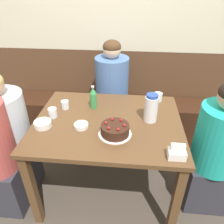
# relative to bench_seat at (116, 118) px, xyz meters

# --- Properties ---
(ground_plane) EXTENTS (12.00, 12.00, 0.00)m
(ground_plane) POSITION_rel_bench_seat_xyz_m (0.00, -0.83, -0.24)
(ground_plane) COLOR #4C4238
(back_wall) EXTENTS (4.80, 0.04, 2.50)m
(back_wall) POSITION_rel_bench_seat_xyz_m (0.00, 0.22, 1.01)
(back_wall) COLOR brown
(back_wall) RESTS_ON ground_plane
(bench_seat) EXTENTS (2.44, 0.38, 0.48)m
(bench_seat) POSITION_rel_bench_seat_xyz_m (0.00, 0.00, 0.00)
(bench_seat) COLOR #381E11
(bench_seat) RESTS_ON ground_plane
(dining_table) EXTENTS (1.16, 0.92, 0.76)m
(dining_table) POSITION_rel_bench_seat_xyz_m (0.00, -0.83, 0.42)
(dining_table) COLOR brown
(dining_table) RESTS_ON ground_plane
(birthday_cake) EXTENTS (0.24, 0.24, 0.10)m
(birthday_cake) POSITION_rel_bench_seat_xyz_m (0.07, -1.00, 0.56)
(birthday_cake) COLOR white
(birthday_cake) RESTS_ON dining_table
(water_pitcher) EXTENTS (0.10, 0.10, 0.23)m
(water_pitcher) POSITION_rel_bench_seat_xyz_m (0.33, -0.79, 0.63)
(water_pitcher) COLOR white
(water_pitcher) RESTS_ON dining_table
(soju_bottle) EXTENTS (0.06, 0.06, 0.20)m
(soju_bottle) POSITION_rel_bench_seat_xyz_m (-0.15, -0.64, 0.62)
(soju_bottle) COLOR #388E4C
(soju_bottle) RESTS_ON dining_table
(napkin_holder) EXTENTS (0.11, 0.08, 0.11)m
(napkin_holder) POSITION_rel_bench_seat_xyz_m (0.48, -1.20, 0.56)
(napkin_holder) COLOR white
(napkin_holder) RESTS_ON dining_table
(bowl_soup_white) EXTENTS (0.13, 0.13, 0.04)m
(bowl_soup_white) POSITION_rel_bench_seat_xyz_m (-0.48, -0.96, 0.54)
(bowl_soup_white) COLOR white
(bowl_soup_white) RESTS_ON dining_table
(bowl_rice_small) EXTENTS (0.11, 0.11, 0.03)m
(bowl_rice_small) POSITION_rel_bench_seat_xyz_m (-0.19, -0.94, 0.54)
(bowl_rice_small) COLOR white
(bowl_rice_small) RESTS_ON dining_table
(glass_water_tall) EXTENTS (0.08, 0.08, 0.08)m
(glass_water_tall) POSITION_rel_bench_seat_xyz_m (0.42, -0.46, 0.56)
(glass_water_tall) COLOR silver
(glass_water_tall) RESTS_ON dining_table
(glass_tumbler_short) EXTENTS (0.07, 0.07, 0.08)m
(glass_tumbler_short) POSITION_rel_bench_seat_xyz_m (-0.45, -0.82, 0.56)
(glass_tumbler_short) COLOR silver
(glass_tumbler_short) RESTS_ON dining_table
(glass_shot_small) EXTENTS (0.07, 0.07, 0.07)m
(glass_shot_small) POSITION_rel_bench_seat_xyz_m (-0.39, -0.68, 0.56)
(glass_shot_small) COLOR silver
(glass_shot_small) RESTS_ON dining_table
(person_teal_shirt) EXTENTS (0.35, 0.35, 1.21)m
(person_teal_shirt) POSITION_rel_bench_seat_xyz_m (-0.04, -0.11, 0.35)
(person_teal_shirt) COLOR #33333D
(person_teal_shirt) RESTS_ON ground_plane
(person_grey_tee) EXTENTS (0.39, 0.39, 1.15)m
(person_grey_tee) POSITION_rel_bench_seat_xyz_m (-0.84, -0.90, 0.34)
(person_grey_tee) COLOR #33333D
(person_grey_tee) RESTS_ON ground_plane
(person_dark_striped) EXTENTS (0.35, 0.35, 1.16)m
(person_dark_striped) POSITION_rel_bench_seat_xyz_m (0.84, -0.92, 0.32)
(person_dark_striped) COLOR #33333D
(person_dark_striped) RESTS_ON ground_plane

